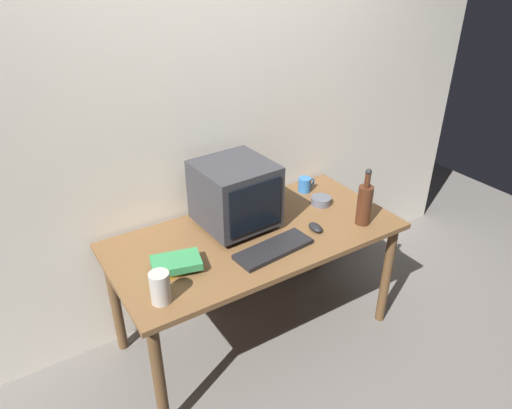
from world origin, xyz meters
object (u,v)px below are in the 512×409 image
object	(u,v)px
bottle_tall	(365,203)
book_stack	(176,264)
bottle_short	(263,193)
crt_monitor	(235,194)
keyboard	(274,249)
mug	(305,184)
computer_mouse	(315,227)
metal_canister	(160,287)
cd_spindle	(321,201)

from	to	relation	value
bottle_tall	book_stack	bearing A→B (deg)	171.45
bottle_short	book_stack	distance (m)	0.78
crt_monitor	keyboard	bearing A→B (deg)	-83.47
book_stack	keyboard	bearing A→B (deg)	-13.88
bottle_tall	mug	size ratio (longest dim) A/B	2.78
bottle_short	keyboard	bearing A→B (deg)	-117.03
crt_monitor	computer_mouse	bearing A→B (deg)	-39.48
mug	metal_canister	size ratio (longest dim) A/B	0.80
crt_monitor	bottle_tall	distance (m)	0.71
keyboard	mug	distance (m)	0.70
cd_spindle	metal_canister	bearing A→B (deg)	-164.96
computer_mouse	book_stack	size ratio (longest dim) A/B	0.38
metal_canister	cd_spindle	bearing A→B (deg)	15.04
bottle_tall	metal_canister	bearing A→B (deg)	-179.36
computer_mouse	crt_monitor	bearing A→B (deg)	144.97
bottle_short	cd_spindle	distance (m)	0.35
bottle_tall	cd_spindle	xyz separation A→B (m)	(-0.06, 0.29, -0.10)
cd_spindle	bottle_tall	bearing A→B (deg)	-79.14
book_stack	metal_canister	size ratio (longest dim) A/B	1.74
crt_monitor	keyboard	world-z (taller)	crt_monitor
bottle_tall	book_stack	xyz separation A→B (m)	(-1.06, 0.16, -0.09)
computer_mouse	bottle_short	size ratio (longest dim) A/B	0.53
crt_monitor	mug	bearing A→B (deg)	11.89
bottle_tall	metal_canister	world-z (taller)	bottle_tall
keyboard	crt_monitor	bearing A→B (deg)	91.02
computer_mouse	bottle_tall	world-z (taller)	bottle_tall
book_stack	mug	world-z (taller)	mug
crt_monitor	bottle_tall	xyz separation A→B (m)	(0.61, -0.36, -0.07)
book_stack	mug	distance (m)	1.07
crt_monitor	metal_canister	xyz separation A→B (m)	(-0.59, -0.37, -0.12)
bottle_short	metal_canister	bearing A→B (deg)	-149.88
cd_spindle	crt_monitor	bearing A→B (deg)	173.25
book_stack	metal_canister	bearing A→B (deg)	-130.58
keyboard	book_stack	world-z (taller)	book_stack
crt_monitor	bottle_short	size ratio (longest dim) A/B	2.17
mug	metal_canister	distance (m)	1.27
keyboard	book_stack	bearing A→B (deg)	160.61
bottle_short	book_stack	xyz separation A→B (m)	(-0.71, -0.32, -0.03)
keyboard	metal_canister	distance (m)	0.64
mug	book_stack	bearing A→B (deg)	-162.46
bottle_short	computer_mouse	bearing A→B (deg)	-79.22
bottle_tall	computer_mouse	bearing A→B (deg)	163.47
crt_monitor	book_stack	world-z (taller)	crt_monitor
keyboard	bottle_tall	world-z (taller)	bottle_tall
computer_mouse	bottle_tall	distance (m)	0.30
crt_monitor	metal_canister	bearing A→B (deg)	-147.78
crt_monitor	metal_canister	world-z (taller)	crt_monitor
bottle_tall	book_stack	distance (m)	1.07
bottle_tall	cd_spindle	bearing A→B (deg)	100.86
bottle_tall	mug	world-z (taller)	bottle_tall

